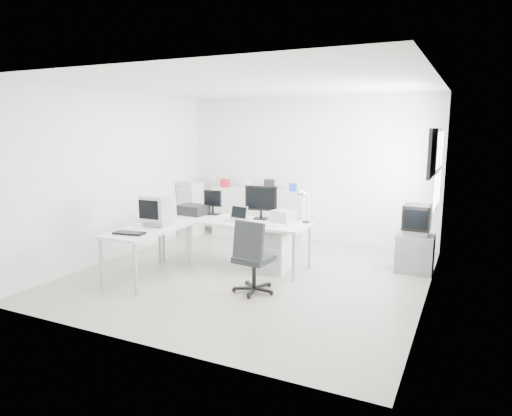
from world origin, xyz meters
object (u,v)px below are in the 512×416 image
at_px(side_desk, 149,253).
at_px(filing_cabinet, 191,209).
at_px(crt_tv, 417,220).
at_px(office_chair, 254,255).
at_px(lcd_monitor_small, 213,203).
at_px(drawer_pedestal, 276,251).
at_px(lcd_monitor_large, 261,202).
at_px(tv_cabinet, 415,253).
at_px(laser_printer, 283,216).
at_px(inkjet_printer, 193,210).
at_px(sideboard, 260,213).
at_px(crt_monitor, 158,209).
at_px(laptop, 234,214).
at_px(main_desk, 235,243).

distance_m(side_desk, filing_cabinet, 2.78).
bearing_deg(crt_tv, side_desk, -150.47).
bearing_deg(office_chair, lcd_monitor_small, 145.24).
relative_size(drawer_pedestal, lcd_monitor_large, 1.10).
relative_size(side_desk, tv_cabinet, 2.35).
relative_size(lcd_monitor_small, crt_tv, 0.81).
xyz_separation_m(office_chair, crt_tv, (1.86, 1.85, 0.31)).
relative_size(drawer_pedestal, laser_printer, 1.92).
height_order(office_chair, crt_tv, crt_tv).
distance_m(lcd_monitor_small, crt_tv, 3.28).
xyz_separation_m(drawer_pedestal, filing_cabinet, (-2.53, 1.45, 0.24)).
bearing_deg(lcd_monitor_small, crt_tv, 9.74).
bearing_deg(inkjet_printer, sideboard, 82.65).
xyz_separation_m(inkjet_printer, crt_monitor, (0.00, -0.95, 0.16)).
relative_size(side_desk, inkjet_printer, 3.02).
relative_size(crt_monitor, tv_cabinet, 0.82).
height_order(laptop, laser_printer, laptop).
xyz_separation_m(laser_printer, sideboard, (-1.19, 1.68, -0.34)).
distance_m(laptop, office_chair, 1.20).
distance_m(main_desk, side_desk, 1.39).
relative_size(crt_tv, sideboard, 0.25).
distance_m(drawer_pedestal, lcd_monitor_large, 0.83).
bearing_deg(inkjet_printer, laser_printer, 9.80).
height_order(lcd_monitor_large, laptop, lcd_monitor_large).
bearing_deg(crt_monitor, sideboard, 78.16).
bearing_deg(laptop, lcd_monitor_large, 60.59).
xyz_separation_m(inkjet_printer, office_chair, (1.66, -1.05, -0.32)).
relative_size(lcd_monitor_large, office_chair, 0.53).
bearing_deg(tv_cabinet, main_desk, -161.50).
relative_size(side_desk, sideboard, 0.71).
distance_m(main_desk, drawer_pedestal, 0.71).
height_order(side_desk, sideboard, sideboard).
height_order(crt_monitor, tv_cabinet, crt_monitor).
distance_m(crt_monitor, sideboard, 2.82).
distance_m(laser_printer, filing_cabinet, 2.90).
xyz_separation_m(lcd_monitor_large, crt_tv, (2.32, 0.64, -0.20)).
bearing_deg(office_chair, tv_cabinet, 51.61).
bearing_deg(crt_tv, laptop, -159.24).
xyz_separation_m(lcd_monitor_small, crt_monitor, (-0.30, -1.10, 0.04)).
bearing_deg(crt_monitor, lcd_monitor_small, 71.40).
bearing_deg(tv_cabinet, crt_monitor, -153.65).
bearing_deg(drawer_pedestal, lcd_monitor_small, 170.91).
height_order(lcd_monitor_small, laser_printer, lcd_monitor_small).
bearing_deg(drawer_pedestal, sideboard, 121.63).
relative_size(main_desk, inkjet_printer, 5.18).
bearing_deg(sideboard, office_chair, -66.38).
height_order(lcd_monitor_large, crt_tv, lcd_monitor_large).
relative_size(inkjet_printer, laser_printer, 1.48).
height_order(drawer_pedestal, laptop, laptop).
xyz_separation_m(drawer_pedestal, office_chair, (0.11, -1.00, 0.21)).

